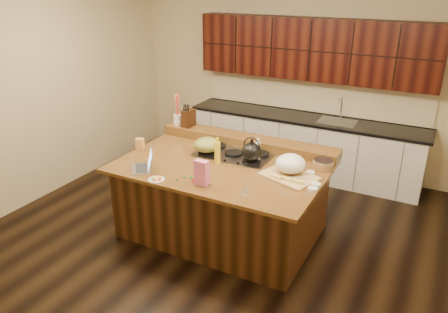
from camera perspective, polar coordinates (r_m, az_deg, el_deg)
The scene contains 35 objects.
room at distance 4.96m, azimuth -0.27°, elevation 3.54°, with size 5.52×5.02×2.72m.
island at distance 5.31m, azimuth -0.25°, elevation -5.53°, with size 2.40×1.60×0.92m.
back_ledge at distance 5.67m, azimuth 3.07°, elevation 2.05°, with size 2.40×0.30×0.12m, color black.
cooktop at distance 5.35m, azimuth 1.25°, elevation 0.27°, with size 0.92×0.52×0.05m.
back_counter at distance 6.93m, azimuth 10.71°, elevation 5.56°, with size 3.70×0.66×2.40m.
kettle at distance 5.07m, azimuth 3.63°, elevation 0.60°, with size 0.24×0.24×0.21m, color black.
green_bowl at distance 5.33m, azimuth -2.25°, elevation 1.55°, with size 0.32×0.32×0.18m, color olive.
laptop at distance 5.04m, azimuth -10.22°, elevation -1.03°, with size 0.39×0.40×0.22m.
oil_bottle at distance 5.08m, azimuth -0.86°, elevation 0.49°, with size 0.07×0.07×0.27m, color yellow.
vinegar_bottle at distance 5.13m, azimuth 4.41°, elevation 0.51°, with size 0.06×0.06×0.25m, color silver.
wooden_tray at distance 4.85m, azimuth 8.64°, elevation -1.30°, with size 0.68×0.58×0.23m.
ramekin_a at distance 4.56m, azimuth 11.50°, elevation -4.27°, with size 0.10×0.10×0.04m, color white.
ramekin_b at distance 4.66m, azimuth 11.91°, elevation -3.71°, with size 0.10×0.10×0.04m, color white.
ramekin_c at distance 4.92m, azimuth 11.19°, elevation -2.19°, with size 0.10×0.10×0.04m, color white.
strainer_bowl at distance 5.11m, azimuth 12.81°, elevation -1.09°, with size 0.24×0.24×0.09m, color #996B3F.
kitchen_timer at distance 4.46m, azimuth 2.82°, elevation -4.30°, with size 0.08×0.08×0.07m, color silver.
pink_bag at distance 4.57m, azimuth -2.93°, elevation -2.15°, with size 0.15×0.08×0.27m, color pink.
candy_plate at distance 4.78m, azimuth -8.82°, elevation -3.00°, with size 0.18×0.18×0.01m, color white.
package_box at distance 5.64m, azimuth -10.93°, elevation 1.63°, with size 0.10×0.07×0.14m, color gold.
utensil_crock at distance 6.13m, azimuth -6.04°, elevation 4.82°, with size 0.12×0.12×0.14m, color white.
knife_block at distance 6.02m, azimuth -4.64°, elevation 5.02°, with size 0.12×0.19×0.23m, color black.
gumdrop_0 at distance 4.70m, azimuth -2.45°, elevation -3.13°, with size 0.02×0.02×0.02m, color red.
gumdrop_1 at distance 4.77m, azimuth -3.32°, elevation -2.73°, with size 0.02×0.02×0.02m, color #198C26.
gumdrop_2 at distance 4.65m, azimuth -2.51°, elevation -3.46°, with size 0.02×0.02×0.02m, color red.
gumdrop_3 at distance 4.80m, azimuth -5.23°, elevation -2.67°, with size 0.02×0.02×0.02m, color #198C26.
gumdrop_4 at distance 4.61m, azimuth -1.81°, elevation -3.66°, with size 0.02×0.02×0.02m, color red.
gumdrop_5 at distance 4.76m, azimuth -4.22°, elevation -2.82°, with size 0.02×0.02×0.02m, color #198C26.
gumdrop_6 at distance 4.70m, azimuth -4.09°, elevation -3.16°, with size 0.02×0.02×0.02m, color red.
gumdrop_7 at distance 4.61m, azimuth -1.97°, elevation -3.68°, with size 0.02×0.02×0.02m, color #198C26.
gumdrop_8 at distance 4.74m, azimuth -3.98°, elevation -2.93°, with size 0.02×0.02×0.02m, color red.
gumdrop_9 at distance 4.59m, azimuth -2.55°, elevation -3.79°, with size 0.02×0.02×0.02m, color #198C26.
gumdrop_10 at distance 4.69m, azimuth -3.24°, elevation -3.24°, with size 0.02×0.02×0.02m, color red.
gumdrop_11 at distance 4.79m, azimuth -4.32°, elevation -2.69°, with size 0.02×0.02×0.02m, color #198C26.
gumdrop_12 at distance 4.72m, azimuth -3.29°, elevation -3.02°, with size 0.02×0.02×0.02m, color red.
gumdrop_13 at distance 4.74m, azimuth -6.20°, elevation -3.04°, with size 0.02×0.02×0.02m, color #198C26.
Camera 1 is at (2.21, -4.13, 2.97)m, focal length 35.00 mm.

